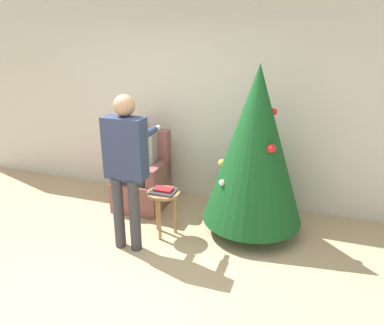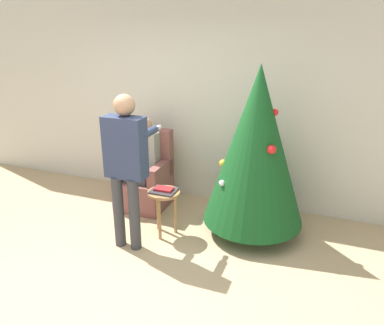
% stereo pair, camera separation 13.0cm
% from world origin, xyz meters
% --- Properties ---
extents(ground_plane, '(14.00, 14.00, 0.00)m').
position_xyz_m(ground_plane, '(0.00, 0.00, 0.00)').
color(ground_plane, tan).
extents(wall_back, '(8.00, 0.06, 2.70)m').
position_xyz_m(wall_back, '(0.00, 2.23, 1.35)').
color(wall_back, beige).
rests_on(wall_back, ground_plane).
extents(christmas_tree, '(1.16, 1.16, 1.98)m').
position_xyz_m(christmas_tree, '(0.96, 1.48, 1.07)').
color(christmas_tree, brown).
rests_on(christmas_tree, ground_plane).
extents(armchair, '(0.63, 0.63, 1.04)m').
position_xyz_m(armchair, '(-0.57, 1.68, 0.36)').
color(armchair, brown).
rests_on(armchair, ground_plane).
extents(person_seated, '(0.36, 0.46, 1.23)m').
position_xyz_m(person_seated, '(-0.57, 1.65, 0.67)').
color(person_seated, '#38383D').
rests_on(person_seated, ground_plane).
extents(person_standing, '(0.45, 0.57, 1.70)m').
position_xyz_m(person_standing, '(-0.27, 0.72, 1.03)').
color(person_standing, '#38383D').
rests_on(person_standing, ground_plane).
extents(side_stool, '(0.38, 0.38, 0.55)m').
position_xyz_m(side_stool, '(-0.00, 1.06, 0.45)').
color(side_stool, '#A37547').
rests_on(side_stool, ground_plane).
extents(laptop, '(0.29, 0.25, 0.02)m').
position_xyz_m(laptop, '(-0.00, 1.06, 0.56)').
color(laptop, '#38383D').
rests_on(laptop, side_stool).
extents(book, '(0.21, 0.13, 0.02)m').
position_xyz_m(book, '(-0.00, 1.06, 0.58)').
color(book, '#B21E23').
rests_on(book, laptop).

